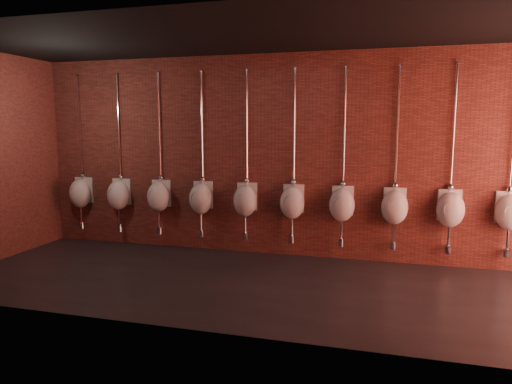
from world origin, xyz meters
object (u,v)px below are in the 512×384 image
urinal_2 (159,196)px  urinal_7 (395,206)px  urinal_6 (342,204)px  urinal_8 (450,209)px  urinal_3 (201,198)px  urinal_1 (119,194)px  urinal_5 (292,202)px  urinal_9 (510,211)px  urinal_0 (80,193)px  urinal_4 (245,200)px

urinal_2 → urinal_7: same height
urinal_6 → urinal_8: size_ratio=1.00×
urinal_8 → urinal_3: bearing=180.0°
urinal_1 → urinal_8: 5.39m
urinal_5 → urinal_6: (0.77, 0.00, 0.00)m
urinal_1 → urinal_9: size_ratio=1.00×
urinal_1 → urinal_9: bearing=0.0°
urinal_0 → urinal_8: size_ratio=1.00×
urinal_7 → urinal_5: bearing=180.0°
urinal_4 → urinal_9: same height
urinal_0 → urinal_2: (1.54, 0.00, 0.00)m
urinal_4 → urinal_6: size_ratio=1.00×
urinal_9 → urinal_8: bearing=180.0°
urinal_4 → urinal_9: bearing=0.0°
urinal_8 → urinal_7: bearing=180.0°
urinal_4 → urinal_8: 3.08m
urinal_4 → urinal_8: same height
urinal_1 → urinal_5: 3.08m
urinal_6 → urinal_7: same height
urinal_3 → urinal_9: size_ratio=1.00×
urinal_2 → urinal_7: 3.85m
urinal_4 → urinal_7: same height
urinal_4 → urinal_6: (1.54, 0.00, 0.00)m
urinal_1 → urinal_7: bearing=0.0°
urinal_0 → urinal_6: 4.62m
urinal_4 → urinal_5: 0.77m
urinal_4 → urinal_5: size_ratio=1.00×
urinal_2 → urinal_1: bearing=180.0°
urinal_8 → urinal_5: bearing=180.0°
urinal_6 → urinal_7: bearing=0.0°
urinal_1 → urinal_4: same height
urinal_2 → urinal_7: (3.85, 0.00, 0.00)m
urinal_5 → urinal_8: (2.31, 0.00, 0.00)m
urinal_7 → urinal_9: (1.54, 0.00, 0.00)m
urinal_1 → urinal_4: 2.31m
urinal_1 → urinal_2: 0.77m
urinal_2 → urinal_9: size_ratio=1.00×
urinal_6 → urinal_9: (2.31, 0.00, 0.00)m
urinal_8 → urinal_9: (0.77, 0.00, 0.00)m
urinal_0 → urinal_8: 6.16m
urinal_6 → urinal_8: 1.54m
urinal_6 → urinal_9: bearing=0.0°
urinal_4 → urinal_9: 3.85m
urinal_1 → urinal_2: bearing=0.0°
urinal_1 → urinal_3: 1.54m
urinal_5 → urinal_8: bearing=0.0°
urinal_3 → urinal_9: 4.62m
urinal_5 → urinal_7: size_ratio=1.00×
urinal_0 → urinal_7: 5.39m
urinal_1 → urinal_7: size_ratio=1.00×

